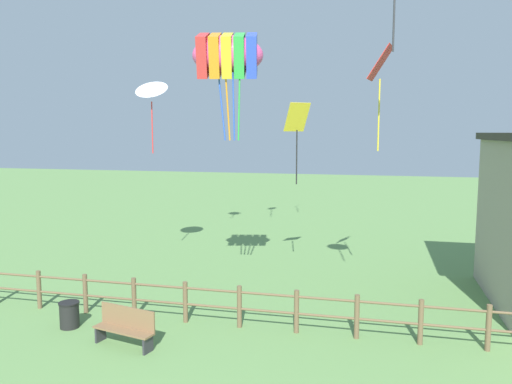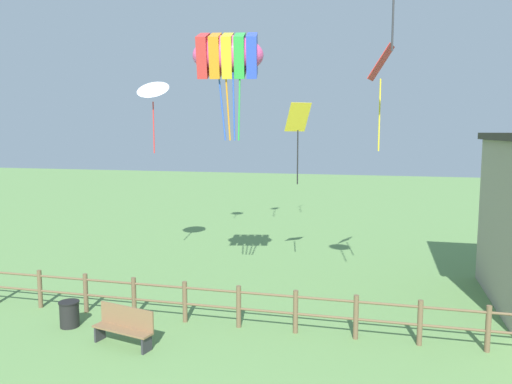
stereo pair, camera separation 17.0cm
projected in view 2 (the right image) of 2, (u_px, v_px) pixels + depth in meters
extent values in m
cylinder|color=brown|center=(40.00, 289.00, 15.76)|extent=(0.14, 0.14, 1.21)
cylinder|color=brown|center=(86.00, 293.00, 15.36)|extent=(0.14, 0.14, 1.21)
cylinder|color=brown|center=(134.00, 297.00, 14.96)|extent=(0.14, 0.14, 1.21)
cylinder|color=brown|center=(185.00, 302.00, 14.56)|extent=(0.14, 0.14, 1.21)
cylinder|color=brown|center=(239.00, 307.00, 14.16)|extent=(0.14, 0.14, 1.21)
cylinder|color=brown|center=(296.00, 312.00, 13.76)|extent=(0.14, 0.14, 1.21)
cylinder|color=brown|center=(356.00, 317.00, 13.36)|extent=(0.14, 0.14, 1.21)
cylinder|color=brown|center=(420.00, 323.00, 12.96)|extent=(0.14, 0.14, 1.21)
cylinder|color=brown|center=(488.00, 329.00, 12.56)|extent=(0.14, 0.14, 1.21)
cylinder|color=brown|center=(239.00, 292.00, 14.11)|extent=(19.64, 0.07, 0.07)
cylinder|color=brown|center=(239.00, 309.00, 14.16)|extent=(19.64, 0.07, 0.07)
cube|color=brown|center=(122.00, 330.00, 12.91)|extent=(1.80, 0.79, 0.05)
cube|color=brown|center=(127.00, 316.00, 13.04)|extent=(1.71, 0.44, 0.55)
cube|color=#2D2D33|center=(100.00, 333.00, 13.31)|extent=(0.14, 0.36, 0.41)
cube|color=#2D2D33|center=(147.00, 344.00, 12.58)|extent=(0.14, 0.36, 0.41)
cylinder|color=black|center=(69.00, 315.00, 14.22)|extent=(0.54, 0.54, 0.70)
cylinder|color=black|center=(69.00, 302.00, 14.18)|extent=(0.58, 0.58, 0.04)
ellipsoid|color=#E54C8C|center=(228.00, 55.00, 15.90)|extent=(2.55, 2.00, 1.55)
cube|color=red|center=(204.00, 55.00, 15.93)|extent=(0.65, 1.61, 1.58)
cube|color=orange|center=(216.00, 55.00, 15.92)|extent=(0.65, 1.61, 1.58)
cube|color=yellow|center=(228.00, 55.00, 15.90)|extent=(0.65, 1.61, 1.58)
cube|color=green|center=(240.00, 55.00, 15.89)|extent=(0.65, 1.61, 1.58)
cube|color=blue|center=(252.00, 55.00, 15.88)|extent=(0.65, 1.61, 1.58)
cylinder|color=blue|center=(222.00, 107.00, 15.94)|extent=(0.20, 0.34, 2.13)
cylinder|color=orange|center=(228.00, 107.00, 15.89)|extent=(0.11, 0.36, 2.13)
cylinder|color=blue|center=(234.00, 107.00, 15.86)|extent=(0.11, 0.36, 2.13)
cylinder|color=green|center=(239.00, 107.00, 15.84)|extent=(0.20, 0.34, 2.13)
cylinder|color=#2D2D33|center=(393.00, 8.00, 12.09)|extent=(0.05, 0.05, 2.03)
cube|color=red|center=(381.00, 63.00, 16.14)|extent=(0.85, 1.03, 1.09)
cylinder|color=yellow|center=(379.00, 115.00, 16.34)|extent=(0.05, 0.05, 2.35)
cube|color=yellow|center=(298.00, 117.00, 18.50)|extent=(1.01, 0.96, 1.05)
cylinder|color=black|center=(298.00, 157.00, 18.68)|extent=(0.05, 0.05, 2.04)
cone|color=white|center=(153.00, 88.00, 19.59)|extent=(1.36, 1.21, 0.78)
cylinder|color=red|center=(154.00, 128.00, 19.77)|extent=(0.05, 0.05, 2.03)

